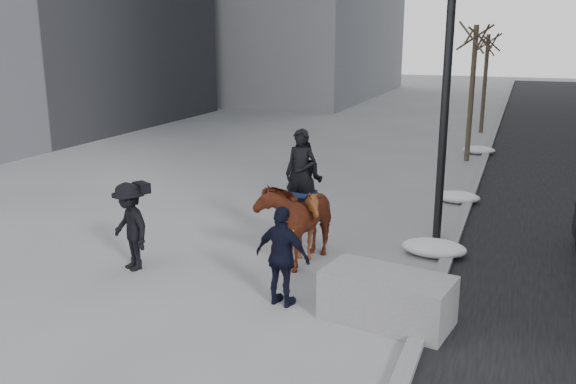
% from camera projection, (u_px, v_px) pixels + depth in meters
% --- Properties ---
extents(ground, '(120.00, 120.00, 0.00)m').
position_uv_depth(ground, '(265.00, 285.00, 11.30)').
color(ground, gray).
rests_on(ground, ground).
extents(curb, '(0.25, 90.00, 0.12)m').
position_uv_depth(curb, '(477.00, 179.00, 19.26)').
color(curb, gray).
rests_on(curb, ground).
extents(planter, '(2.19, 1.36, 0.82)m').
position_uv_depth(planter, '(387.00, 298.00, 9.80)').
color(planter, gray).
rests_on(planter, ground).
extents(tree_near, '(1.20, 1.20, 5.35)m').
position_uv_depth(tree_near, '(472.00, 87.00, 21.63)').
color(tree_near, '#392B22').
rests_on(tree_near, ground).
extents(tree_far, '(1.20, 1.20, 4.98)m').
position_uv_depth(tree_far, '(485.00, 79.00, 27.97)').
color(tree_far, '#3C3223').
rests_on(tree_far, ground).
extents(mounted_left, '(1.19, 2.18, 2.69)m').
position_uv_depth(mounted_left, '(299.00, 213.00, 12.35)').
color(mounted_left, '#521D10').
rests_on(mounted_left, ground).
extents(mounted_right, '(1.35, 1.50, 2.40)m').
position_uv_depth(mounted_right, '(303.00, 211.00, 12.58)').
color(mounted_right, '#4A260E').
rests_on(mounted_right, ground).
extents(feeder, '(1.09, 0.94, 1.75)m').
position_uv_depth(feeder, '(283.00, 257.00, 10.28)').
color(feeder, black).
rests_on(feeder, ground).
extents(camera_crew, '(1.31, 1.11, 1.75)m').
position_uv_depth(camera_crew, '(130.00, 226.00, 11.87)').
color(camera_crew, black).
rests_on(camera_crew, ground).
extents(lamppost, '(0.25, 2.02, 9.09)m').
position_uv_depth(lamppost, '(452.00, 10.00, 12.75)').
color(lamppost, black).
rests_on(lamppost, ground).
extents(snow_piles, '(1.35, 12.72, 0.34)m').
position_uv_depth(snow_piles, '(460.00, 192.00, 17.30)').
color(snow_piles, silver).
rests_on(snow_piles, ground).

